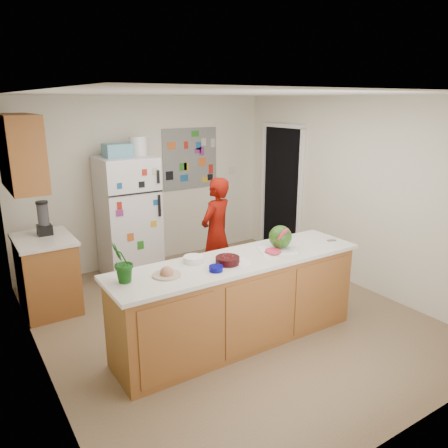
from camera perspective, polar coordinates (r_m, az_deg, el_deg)
floor at (r=5.21m, az=0.53°, el=-12.14°), size 4.00×4.50×0.02m
wall_back at (r=6.72m, az=-10.13°, el=5.44°), size 4.00×0.02×2.50m
wall_left at (r=4.06m, az=-23.92°, el=-2.57°), size 0.02×4.50×2.50m
wall_right at (r=6.07m, az=16.68°, el=3.91°), size 0.02×4.50×2.50m
ceiling at (r=4.60m, az=0.61°, el=16.76°), size 4.00×4.50×0.02m
doorway at (r=7.10m, az=7.56°, el=4.22°), size 0.03×0.85×2.04m
peninsula_base at (r=4.54m, az=1.91°, el=-10.25°), size 2.60×0.62×0.88m
peninsula_top at (r=4.36m, az=1.97°, el=-4.81°), size 2.68×0.70×0.04m
side_counter_base at (r=5.63m, az=-22.08°, el=-6.24°), size 0.60×0.80×0.86m
side_counter_top at (r=5.49m, az=-22.56°, el=-1.87°), size 0.64×0.84×0.04m
upper_cabinets at (r=5.22m, az=-25.05°, el=8.49°), size 0.35×1.00×0.80m
refrigerator at (r=6.30m, az=-12.37°, el=0.89°), size 0.75×0.70×1.70m
fridge_top_bin at (r=6.09m, az=-13.78°, el=9.32°), size 0.35×0.28×0.18m
photo_collage at (r=6.97m, az=-4.43°, el=8.51°), size 0.95×0.01×0.95m
person at (r=5.77m, az=-1.03°, el=-1.20°), size 0.64×0.54×1.49m
blender_appliance at (r=5.55m, az=-22.51°, el=0.58°), size 0.13×0.13×0.38m
cutting_board at (r=4.62m, az=6.90°, el=-3.35°), size 0.45×0.39×0.01m
watermelon at (r=4.63m, az=7.37°, el=-1.67°), size 0.24×0.24×0.24m
watermelon_slice at (r=4.52m, az=6.40°, el=-3.54°), size 0.16×0.16×0.02m
cherry_bowl at (r=4.21m, az=0.47°, el=-4.76°), size 0.31×0.31×0.07m
white_bowl at (r=4.26m, az=-4.02°, el=-4.61°), size 0.22×0.22×0.06m
cobalt_bowl at (r=4.04m, az=-1.07°, el=-5.83°), size 0.14×0.14×0.05m
plate at (r=3.97m, az=-7.48°, el=-6.62°), size 0.28×0.28×0.02m
paper_towel at (r=4.26m, az=1.89°, el=-4.88°), size 0.20×0.18×0.02m
keys at (r=5.03m, az=13.88°, el=-2.09°), size 0.10×0.07×0.01m
potted_plant at (r=3.83m, az=-13.15°, el=-4.96°), size 0.26×0.26×0.37m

